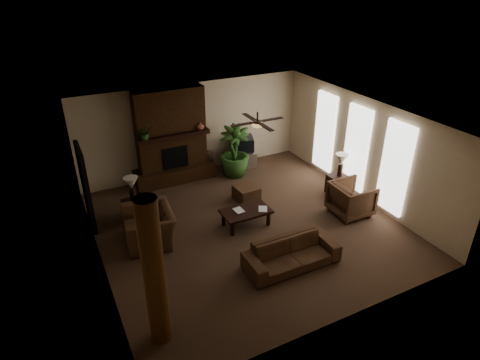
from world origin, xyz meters
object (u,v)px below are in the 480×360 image
sofa (292,249)px  side_table_right (337,185)px  armchair_left (148,221)px  lamp_left (131,185)px  armchair_right (352,197)px  floor_plant (234,162)px  log_column (154,274)px  floor_vase (208,161)px  side_table_left (135,210)px  coffee_table (246,212)px  lamp_right (341,161)px  tv_stand (243,159)px  ottoman (246,193)px

sofa → side_table_right: size_ratio=3.77×
armchair_left → lamp_left: 1.18m
armchair_right → floor_plant: 3.78m
log_column → sofa: bearing=11.5°
log_column → armchair_right: bearing=16.8°
log_column → floor_vase: (3.23, 5.55, -0.97)m
log_column → side_table_left: (0.53, 3.94, -1.12)m
armchair_left → side_table_right: size_ratio=2.28×
coffee_table → side_table_right: (3.07, 0.27, -0.10)m
armchair_right → lamp_left: lamp_left is taller
side_table_left → side_table_right: 5.61m
armchair_right → floor_vase: (-2.38, 3.86, -0.05)m
coffee_table → floor_plant: floor_plant is taller
armchair_left → lamp_left: size_ratio=1.93×
lamp_right → tv_stand: bearing=119.9°
armchair_left → ottoman: bearing=109.8°
log_column → armchair_right: log_column is taller
side_table_left → tv_stand: bearing=22.2°
side_table_left → lamp_left: size_ratio=0.85×
armchair_right → lamp_right: size_ratio=1.49×
armchair_left → ottoman: (2.92, 0.71, -0.35)m
tv_stand → side_table_left: 4.22m
sofa → armchair_left: size_ratio=1.66×
floor_vase → side_table_right: size_ratio=1.40×
log_column → lamp_left: log_column is taller
log_column → side_table_right: (6.00, 2.71, -1.12)m
lamp_left → ottoman: bearing=-7.3°
armchair_left → floor_plant: (3.29, 2.21, -0.10)m
floor_vase → side_table_right: bearing=-45.7°
armchair_right → coffee_table: armchair_right is taller
side_table_right → coffee_table: bearing=-174.9°
floor_vase → lamp_right: bearing=-45.0°
ottoman → side_table_right: 2.61m
lamp_left → lamp_right: (5.51, -1.22, 0.00)m
coffee_table → side_table_left: side_table_left is taller
side_table_left → side_table_right: size_ratio=1.00×
floor_plant → lamp_left: size_ratio=2.45×
armchair_left → ottoman: size_ratio=2.09×
armchair_left → coffee_table: bearing=86.0°
coffee_table → lamp_right: 3.19m
floor_vase → armchair_left: bearing=-134.2°
ottoman → floor_plant: bearing=76.2°
armchair_right → side_table_left: (-5.08, 2.25, -0.21)m
floor_plant → lamp_right: size_ratio=2.45×
log_column → armchair_left: (0.61, 2.85, -0.85)m
armchair_left → lamp_right: size_ratio=1.93×
armchair_right → tv_stand: (-1.17, 3.84, -0.23)m
coffee_table → side_table_right: side_table_right is taller
tv_stand → floor_vase: (-1.21, 0.01, 0.18)m
sofa → lamp_right: size_ratio=3.19×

